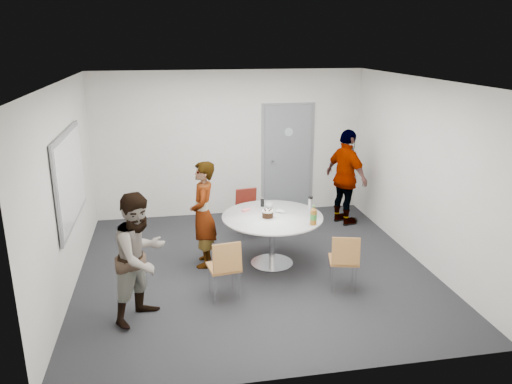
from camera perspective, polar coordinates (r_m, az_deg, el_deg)
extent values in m
plane|color=black|center=(7.41, -0.22, -8.70)|extent=(5.00, 5.00, 0.00)
plane|color=silver|center=(6.69, -0.24, 12.60)|extent=(5.00, 5.00, 0.00)
plane|color=silver|center=(9.33, -2.96, 5.50)|extent=(5.00, 0.00, 5.00)
plane|color=silver|center=(6.95, -20.95, 0.29)|extent=(0.00, 5.00, 5.00)
plane|color=silver|center=(7.75, 18.29, 2.23)|extent=(0.00, 5.00, 5.00)
plane|color=silver|center=(4.63, 5.29, -6.91)|extent=(5.00, 0.00, 5.00)
cube|color=gray|center=(9.57, 3.65, 3.80)|extent=(0.90, 0.05, 2.05)
cube|color=gray|center=(9.60, 3.61, 3.83)|extent=(1.02, 0.04, 2.12)
cylinder|color=#B2BFC6|center=(9.44, 3.75, 6.86)|extent=(0.16, 0.01, 0.16)
cylinder|color=silver|center=(9.45, 1.85, 3.61)|extent=(0.04, 0.14, 0.04)
cube|color=gray|center=(7.11, -20.49, 1.54)|extent=(0.03, 1.90, 1.25)
cube|color=white|center=(7.11, -20.33, 1.55)|extent=(0.01, 1.78, 1.13)
cylinder|color=white|center=(7.26, 1.88, -2.83)|extent=(1.47, 1.47, 0.03)
cylinder|color=silver|center=(7.40, 1.85, -5.55)|extent=(0.09, 0.09, 0.72)
cylinder|color=silver|center=(7.54, 1.82, -8.11)|extent=(0.63, 0.63, 0.02)
cylinder|color=white|center=(7.16, 1.34, -2.94)|extent=(0.21, 0.21, 0.01)
cylinder|color=black|center=(7.15, 1.34, -2.59)|extent=(0.16, 0.16, 0.08)
cylinder|color=white|center=(7.13, 1.34, -2.18)|extent=(0.16, 0.16, 0.02)
cylinder|color=#915B1F|center=(6.92, 6.58, -2.89)|extent=(0.09, 0.09, 0.21)
cylinder|color=#358234|center=(6.92, 6.58, -2.82)|extent=(0.10, 0.10, 0.08)
cone|color=#915B1F|center=(6.88, 6.61, -1.89)|extent=(0.09, 0.09, 0.04)
cylinder|color=#5A9E47|center=(6.87, 6.62, -1.63)|extent=(0.04, 0.04, 0.02)
imported|color=white|center=(7.58, 1.53, -1.48)|extent=(0.15, 0.15, 0.09)
cylinder|color=black|center=(7.63, 0.73, -1.18)|extent=(0.06, 0.06, 0.13)
cylinder|color=silver|center=(7.51, 6.24, -1.40)|extent=(0.07, 0.07, 0.18)
cylinder|color=black|center=(7.47, 6.26, -0.64)|extent=(0.07, 0.07, 0.03)
cube|color=#F07878|center=(7.45, -1.17, -2.08)|extent=(0.15, 0.13, 0.02)
ellipsoid|color=silver|center=(7.39, 2.79, -2.23)|extent=(0.18, 0.18, 0.03)
cube|color=brown|center=(6.50, -3.72, -8.56)|extent=(0.44, 0.44, 0.03)
cube|color=brown|center=(6.25, -3.32, -7.51)|extent=(0.38, 0.13, 0.37)
cylinder|color=silver|center=(6.76, -2.73, -9.42)|extent=(0.02, 0.02, 0.42)
cylinder|color=silver|center=(6.70, -5.35, -9.77)|extent=(0.02, 0.02, 0.42)
cylinder|color=silver|center=(6.50, -1.96, -10.60)|extent=(0.02, 0.02, 0.42)
cylinder|color=silver|center=(6.43, -4.69, -10.98)|extent=(0.02, 0.02, 0.42)
cube|color=brown|center=(6.80, 9.98, -7.67)|extent=(0.46, 0.46, 0.03)
cube|color=brown|center=(6.55, 10.24, -6.68)|extent=(0.37, 0.17, 0.36)
cylinder|color=silver|center=(7.04, 11.01, -8.65)|extent=(0.02, 0.02, 0.41)
cylinder|color=silver|center=(7.01, 8.50, -8.64)|extent=(0.02, 0.02, 0.41)
cylinder|color=silver|center=(6.77, 11.34, -9.77)|extent=(0.02, 0.02, 0.41)
cylinder|color=silver|center=(6.74, 8.71, -9.78)|extent=(0.02, 0.02, 0.41)
cube|color=maroon|center=(8.41, -0.79, -2.44)|extent=(0.43, 0.43, 0.03)
cube|color=maroon|center=(8.51, -1.16, -0.73)|extent=(0.37, 0.13, 0.36)
cylinder|color=silver|center=(8.30, -1.47, -4.23)|extent=(0.02, 0.02, 0.41)
cylinder|color=silver|center=(8.39, 0.55, -3.98)|extent=(0.02, 0.02, 0.41)
cylinder|color=silver|center=(8.58, -2.08, -3.51)|extent=(0.02, 0.02, 0.41)
cylinder|color=silver|center=(8.67, -0.11, -3.28)|extent=(0.02, 0.02, 0.41)
imported|color=#A5C6EA|center=(7.28, -6.06, -2.57)|extent=(0.45, 0.62, 1.57)
imported|color=white|center=(6.02, -13.06, -7.27)|extent=(0.95, 0.97, 1.58)
imported|color=black|center=(9.02, 10.28, 1.65)|extent=(0.75, 1.09, 1.72)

